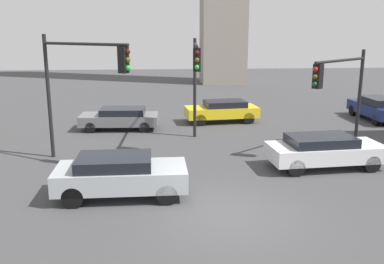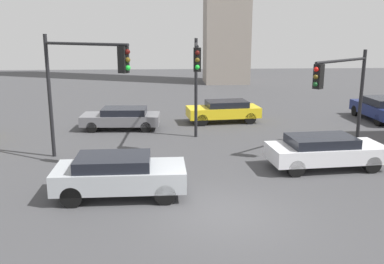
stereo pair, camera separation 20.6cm
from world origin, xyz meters
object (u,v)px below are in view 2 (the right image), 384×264
object	(u,v)px
car_6	(122,118)
traffic_light_2	(340,83)
car_2	(380,108)
traffic_light_1	(84,74)
car_3	(325,151)
car_1	(119,174)
car_7	(224,110)
traffic_light_0	(197,71)

from	to	relation	value
car_6	traffic_light_2	bearing A→B (deg)	154.03
car_2	car_6	size ratio (longest dim) A/B	0.99
traffic_light_1	car_3	xyz separation A→B (m)	(9.65, -1.29, -3.02)
car_1	car_2	xyz separation A→B (m)	(14.55, 11.16, -0.01)
car_7	car_1	bearing A→B (deg)	59.24
traffic_light_0	car_6	world-z (taller)	traffic_light_0
traffic_light_1	car_6	size ratio (longest dim) A/B	1.22
traffic_light_0	car_7	bearing A→B (deg)	161.48
car_6	car_7	world-z (taller)	car_7
traffic_light_0	car_7	distance (m)	6.16
traffic_light_2	car_6	bearing A→B (deg)	-66.72
traffic_light_1	car_2	size ratio (longest dim) A/B	1.23
car_1	car_6	size ratio (longest dim) A/B	1.01
traffic_light_0	traffic_light_1	xyz separation A→B (m)	(-4.73, -2.46, 0.16)
car_3	car_7	distance (m)	9.28
traffic_light_2	car_1	xyz separation A→B (m)	(-9.18, -4.39, -2.43)
car_2	car_3	xyz separation A→B (m)	(-6.58, -8.69, -0.03)
car_1	traffic_light_0	bearing A→B (deg)	63.06
traffic_light_0	car_3	xyz separation A→B (m)	(4.92, -3.75, -2.86)
car_2	car_7	xyz separation A→B (m)	(-9.49, 0.12, -0.05)
car_2	traffic_light_2	bearing A→B (deg)	139.32
traffic_light_0	car_7	size ratio (longest dim) A/B	1.13
car_1	car_7	world-z (taller)	car_1
car_7	traffic_light_0	bearing A→B (deg)	61.75
traffic_light_1	traffic_light_2	xyz separation A→B (m)	(10.86, 0.64, -0.55)
traffic_light_1	traffic_light_2	size ratio (longest dim) A/B	1.16
traffic_light_1	traffic_light_2	world-z (taller)	traffic_light_1
traffic_light_2	car_7	size ratio (longest dim) A/B	1.03
traffic_light_0	traffic_light_1	size ratio (longest dim) A/B	0.95
traffic_light_0	car_2	bearing A→B (deg)	116.35
traffic_light_2	car_3	distance (m)	3.36
car_1	car_6	distance (m)	9.89
car_1	car_7	size ratio (longest dim) A/B	0.99
traffic_light_0	traffic_light_1	bearing A→B (deg)	-59.40
traffic_light_1	car_7	bearing A→B (deg)	79.60
car_1	car_3	bearing A→B (deg)	16.38
traffic_light_0	traffic_light_2	bearing A→B (deg)	76.55
car_1	car_2	size ratio (longest dim) A/B	1.02
traffic_light_0	car_7	world-z (taller)	traffic_light_0
car_2	car_3	world-z (taller)	car_2
traffic_light_2	car_3	xyz separation A→B (m)	(-1.22, -1.93, -2.47)
traffic_light_1	traffic_light_0	bearing A→B (deg)	58.93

